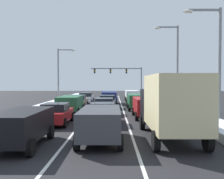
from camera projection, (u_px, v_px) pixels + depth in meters
ground_plane at (107, 113)px, 26.02m from camera, size 131.99×131.99×0.00m
lane_stripe_between_right_lane_and_center_lane at (122, 108)px, 31.08m from camera, size 0.14×55.84×0.01m
lane_stripe_between_center_lane_and_left_lane at (94, 108)px, 31.10m from camera, size 0.14×55.84×0.01m
snow_bank_right_shoulder at (167, 106)px, 31.04m from camera, size 2.12×55.84×0.48m
snow_bank_left_shoulder at (49, 105)px, 31.13m from camera, size 1.57×55.84×0.54m
box_truck_right_lane_nearest at (170, 103)px, 13.72m from camera, size 2.53×7.20×3.36m
suv_red_right_lane_second at (146, 106)px, 22.15m from camera, size 2.16×4.90×1.67m
suv_green_right_lane_third at (137, 100)px, 28.82m from camera, size 2.16×4.90×1.67m
sedan_tan_right_lane_fourth at (134, 99)px, 35.67m from camera, size 2.00×4.50×1.51m
suv_white_right_lane_fifth at (132, 95)px, 42.44m from camera, size 2.16×4.90×1.67m
suv_charcoal_center_lane_nearest at (100, 122)px, 13.19m from camera, size 2.16×4.90×1.67m
sedan_maroon_center_lane_second at (102, 113)px, 19.09m from camera, size 2.00×4.50×1.51m
sedan_silver_center_lane_third at (104, 106)px, 24.83m from camera, size 2.00×4.50×1.51m
sedan_gray_center_lane_fourth at (108, 102)px, 30.41m from camera, size 2.00×4.50×1.51m
suv_navy_center_lane_fifth at (109, 97)px, 36.57m from camera, size 2.16×4.90×1.67m
suv_black_left_lane_nearest at (21, 125)px, 12.25m from camera, size 2.16×4.90×1.67m
sedan_red_left_lane_second at (56, 114)px, 18.79m from camera, size 2.00×4.50×1.51m
suv_green_left_lane_third at (70, 103)px, 25.14m from camera, size 2.16×4.90×1.67m
sedan_tan_left_lane_fourth at (78, 101)px, 30.96m from camera, size 2.00×4.50×1.51m
sedan_white_left_lane_fifth at (86, 98)px, 37.52m from camera, size 2.00×4.50×1.51m
traffic_light_gantry at (123, 74)px, 56.30m from camera, size 10.94×0.47×6.20m
street_lamp_right_near at (214, 55)px, 18.22m from camera, size 2.66×0.36×8.13m
street_lamp_right_mid at (174, 60)px, 28.36m from camera, size 2.66×0.36×9.07m
street_lamp_left_mid at (61, 70)px, 39.44m from camera, size 2.66×0.36×8.00m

